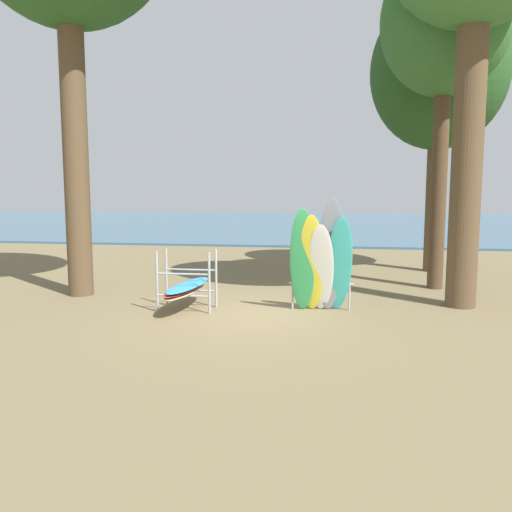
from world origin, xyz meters
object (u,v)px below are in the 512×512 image
at_px(tree_far_left_back, 439,73).
at_px(board_storage_rack, 186,287).
at_px(leaning_board_pile, 321,263).
at_px(tree_mid_behind, 446,24).

bearing_deg(tree_far_left_back, board_storage_rack, -133.39).
bearing_deg(board_storage_rack, tree_far_left_back, 46.61).
distance_m(tree_far_left_back, leaning_board_pile, 8.54).
relative_size(tree_mid_behind, board_storage_rack, 3.92).
relative_size(tree_far_left_back, leaning_board_pile, 3.55).
height_order(tree_far_left_back, leaning_board_pile, tree_far_left_back).
relative_size(leaning_board_pile, board_storage_rack, 1.10).
relative_size(tree_mid_behind, leaning_board_pile, 3.55).
height_order(tree_mid_behind, board_storage_rack, tree_mid_behind).
xyz_separation_m(tree_far_left_back, leaning_board_pile, (-3.21, -6.17, -4.96)).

